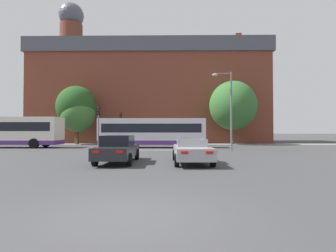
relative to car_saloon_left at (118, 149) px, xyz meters
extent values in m
plane|color=#3D3D3F|center=(2.02, -9.05, -0.75)|extent=(400.00, 400.00, 0.00)
cube|color=silver|center=(2.02, 9.63, -0.75)|extent=(8.81, 0.30, 0.01)
cube|color=gray|center=(2.02, 20.94, -0.74)|extent=(69.79, 2.50, 0.01)
cube|color=brown|center=(-0.56, 29.68, 5.94)|extent=(36.15, 12.64, 13.38)
cube|color=#4C4F56|center=(-0.56, 29.68, 13.73)|extent=(36.87, 13.15, 2.20)
cube|color=brown|center=(-14.85, 29.50, 15.67)|extent=(0.90, 0.90, 1.67)
cube|color=brown|center=(-8.25, 29.99, 15.67)|extent=(0.90, 0.90, 1.67)
cube|color=brown|center=(-0.95, 31.44, 15.67)|extent=(0.90, 0.90, 1.67)
cube|color=brown|center=(6.08, 32.37, 15.67)|extent=(0.90, 0.90, 1.67)
cube|color=brown|center=(13.54, 27.21, 15.67)|extent=(0.90, 0.90, 1.67)
cylinder|color=brown|center=(-14.17, 29.68, 17.03)|extent=(3.70, 3.70, 4.39)
sphere|color=#4C4F56|center=(-14.17, 29.68, 20.76)|extent=(4.11, 4.11, 4.11)
cube|color=#232328|center=(0.00, 0.01, -0.13)|extent=(1.80, 4.86, 0.59)
cube|color=black|center=(0.00, -0.03, 0.45)|extent=(1.53, 2.19, 0.56)
cylinder|color=black|center=(-0.86, 1.51, -0.43)|extent=(0.23, 0.64, 0.64)
cylinder|color=black|center=(0.83, 1.52, -0.43)|extent=(0.23, 0.64, 0.64)
cylinder|color=black|center=(-0.83, -1.50, -0.43)|extent=(0.23, 0.64, 0.64)
cylinder|color=black|center=(0.86, -1.48, -0.43)|extent=(0.23, 0.64, 0.64)
cube|color=red|center=(-0.52, -2.43, 0.02)|extent=(0.32, 0.05, 0.12)
cube|color=red|center=(0.57, -2.42, 0.02)|extent=(0.32, 0.05, 0.12)
cube|color=#9E9EA3|center=(4.00, -0.28, -0.14)|extent=(1.91, 4.74, 0.58)
cube|color=#9E9EA3|center=(4.00, -0.17, 0.35)|extent=(1.58, 1.45, 0.39)
cylinder|color=black|center=(3.10, 1.15, -0.43)|extent=(0.24, 0.65, 0.64)
cylinder|color=black|center=(4.83, 1.19, -0.43)|extent=(0.24, 0.65, 0.64)
cylinder|color=black|center=(3.17, -1.76, -0.43)|extent=(0.24, 0.65, 0.64)
cylinder|color=black|center=(4.90, -1.72, -0.43)|extent=(0.24, 0.65, 0.64)
cube|color=red|center=(3.50, -2.66, 0.01)|extent=(0.32, 0.06, 0.12)
cube|color=red|center=(4.62, -2.64, 0.01)|extent=(0.32, 0.06, 0.12)
cube|color=silver|center=(0.87, 13.24, 0.95)|extent=(11.01, 2.46, 2.70)
cube|color=#4C2870|center=(0.87, 13.24, -0.18)|extent=(11.03, 2.48, 0.44)
cube|color=black|center=(0.87, 13.24, 1.30)|extent=(10.13, 2.49, 0.90)
cylinder|color=black|center=(-2.54, 12.06, -0.25)|extent=(1.00, 0.28, 1.00)
cylinder|color=black|center=(-2.54, 14.42, -0.25)|extent=(1.00, 0.28, 1.00)
cylinder|color=black|center=(4.28, 12.06, -0.25)|extent=(1.00, 0.28, 1.00)
cylinder|color=black|center=(4.28, 14.42, -0.25)|extent=(1.00, 0.28, 1.00)
cube|color=silver|center=(-14.16, 12.97, 1.02)|extent=(10.71, 2.59, 2.84)
cube|color=#4C2870|center=(-14.16, 12.97, -0.18)|extent=(10.73, 2.61, 0.44)
cube|color=black|center=(-14.16, 12.97, 1.44)|extent=(9.86, 2.62, 0.90)
cylinder|color=black|center=(-10.84, 11.72, -0.25)|extent=(1.00, 0.28, 1.00)
cylinder|color=black|center=(-10.84, 14.21, -0.25)|extent=(1.00, 0.28, 1.00)
cylinder|color=slate|center=(-3.89, 20.53, 0.98)|extent=(0.12, 0.12, 3.46)
cube|color=black|center=(-3.89, 20.53, 3.11)|extent=(0.26, 0.20, 0.80)
sphere|color=red|center=(-3.89, 20.40, 3.36)|extent=(0.17, 0.17, 0.17)
sphere|color=black|center=(-3.89, 20.40, 3.11)|extent=(0.17, 0.17, 0.17)
sphere|color=black|center=(-3.89, 20.40, 2.85)|extent=(0.17, 0.17, 0.17)
cylinder|color=slate|center=(-3.81, 9.68, 0.86)|extent=(0.12, 0.12, 3.22)
cube|color=black|center=(-3.81, 9.68, 2.88)|extent=(0.26, 0.20, 0.80)
sphere|color=red|center=(-3.81, 9.55, 3.13)|extent=(0.17, 0.17, 0.17)
sphere|color=black|center=(-3.81, 9.55, 2.88)|extent=(0.17, 0.17, 0.17)
sphere|color=black|center=(-3.81, 9.55, 2.62)|extent=(0.17, 0.17, 0.17)
cylinder|color=slate|center=(8.18, 8.77, 2.73)|extent=(0.16, 0.16, 6.96)
cylinder|color=slate|center=(7.47, 8.77, 6.06)|extent=(1.43, 0.10, 0.10)
ellipsoid|color=#B2B2B7|center=(6.75, 8.77, 5.96)|extent=(0.50, 0.36, 0.22)
cylinder|color=#333851|center=(-6.64, 21.51, -0.33)|extent=(0.13, 0.13, 0.83)
cylinder|color=#333851|center=(-6.79, 21.58, -0.33)|extent=(0.13, 0.13, 0.83)
cube|color=#232328|center=(-6.71, 21.55, 0.41)|extent=(0.46, 0.37, 0.66)
sphere|color=tan|center=(-6.71, 21.55, 0.86)|extent=(0.25, 0.25, 0.25)
cylinder|color=black|center=(4.77, 20.53, -0.36)|extent=(0.13, 0.13, 0.77)
cylinder|color=black|center=(4.92, 20.61, -0.36)|extent=(0.13, 0.13, 0.77)
cube|color=#232328|center=(4.85, 20.57, 0.33)|extent=(0.46, 0.39, 0.61)
sphere|color=tan|center=(4.85, 20.57, 0.75)|extent=(0.23, 0.23, 0.23)
cylinder|color=#4C3823|center=(-9.95, 20.88, 0.66)|extent=(0.36, 0.36, 2.83)
ellipsoid|color=#234C1E|center=(-9.95, 20.88, 4.33)|extent=(5.30, 5.30, 5.56)
cylinder|color=#4C3823|center=(11.08, 20.53, 0.50)|extent=(0.36, 0.36, 2.51)
ellipsoid|color=#33662D|center=(11.08, 20.53, 4.40)|extent=(6.22, 6.22, 6.53)
cylinder|color=#4C3823|center=(-9.61, 20.42, 0.29)|extent=(0.36, 0.36, 2.09)
ellipsoid|color=#3D7033|center=(-9.61, 20.42, 3.25)|extent=(4.51, 4.51, 4.73)
camera|label=1|loc=(2.93, -14.27, 0.94)|focal=28.00mm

